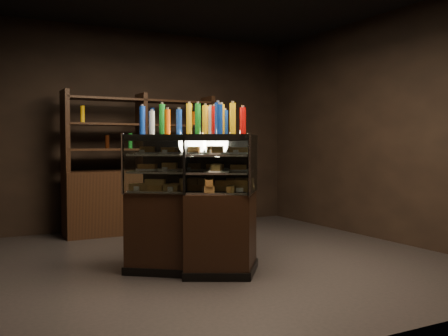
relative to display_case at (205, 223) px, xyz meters
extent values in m
plane|color=black|center=(0.26, 0.29, -0.46)|extent=(5.00, 5.00, 0.00)
cube|color=black|center=(0.26, 2.79, 1.04)|extent=(5.00, 0.02, 3.00)
cube|color=black|center=(0.26, -2.21, 1.04)|extent=(5.00, 0.02, 3.00)
cube|color=black|center=(2.76, 0.29, 1.04)|extent=(0.02, 5.00, 3.00)
cube|color=black|center=(0.16, 0.04, -0.06)|extent=(1.12, 1.37, 0.80)
cube|color=black|center=(0.16, 0.04, -0.42)|extent=(1.15, 1.41, 0.08)
cube|color=black|center=(0.16, 0.04, 0.87)|extent=(1.12, 1.37, 0.06)
cube|color=silver|center=(0.16, 0.04, 0.35)|extent=(1.05, 1.30, 0.02)
cube|color=silver|center=(0.16, 0.04, 0.54)|extent=(1.05, 1.30, 0.02)
cube|color=silver|center=(0.16, 0.04, 0.71)|extent=(1.05, 1.30, 0.02)
cube|color=white|center=(0.44, -0.11, 0.62)|extent=(0.58, 1.09, 0.57)
cylinder|color=silver|center=(0.71, 0.43, 0.62)|extent=(0.03, 0.03, 0.59)
cylinder|color=silver|center=(0.14, -0.65, 0.62)|extent=(0.03, 0.03, 0.59)
cube|color=black|center=(-0.16, -0.03, -0.06)|extent=(1.34, 1.23, 0.80)
cube|color=black|center=(-0.16, -0.03, -0.42)|extent=(1.38, 1.27, 0.08)
cube|color=black|center=(-0.16, -0.03, 0.87)|extent=(1.34, 1.23, 0.06)
cube|color=silver|center=(-0.16, -0.03, 0.35)|extent=(1.27, 1.17, 0.02)
cube|color=silver|center=(-0.16, -0.03, 0.54)|extent=(1.27, 1.17, 0.02)
cube|color=silver|center=(-0.16, -0.03, 0.71)|extent=(1.27, 1.17, 0.02)
cube|color=white|center=(-0.35, -0.28, 0.62)|extent=(0.97, 0.76, 0.57)
cylinder|color=silver|center=(0.14, -0.65, 0.62)|extent=(0.03, 0.03, 0.59)
cylinder|color=silver|center=(-0.83, 0.10, 0.62)|extent=(0.03, 0.03, 0.59)
cube|color=gold|center=(-0.06, -0.43, 0.39)|extent=(0.16, 0.20, 0.06)
cube|color=gold|center=(0.02, -0.28, 0.39)|extent=(0.16, 0.20, 0.06)
cube|color=gold|center=(0.10, -0.13, 0.39)|extent=(0.16, 0.20, 0.06)
cube|color=gold|center=(0.18, 0.02, 0.39)|extent=(0.16, 0.20, 0.06)
cube|color=gold|center=(0.26, 0.17, 0.39)|extent=(0.16, 0.20, 0.06)
cube|color=gold|center=(0.34, 0.32, 0.39)|extent=(0.16, 0.20, 0.06)
cube|color=gold|center=(0.42, 0.48, 0.39)|extent=(0.16, 0.20, 0.06)
cylinder|color=white|center=(-0.06, -0.38, 0.55)|extent=(0.24, 0.24, 0.02)
cube|color=gold|center=(-0.06, -0.38, 0.59)|extent=(0.15, 0.19, 0.05)
cylinder|color=white|center=(0.05, -0.17, 0.55)|extent=(0.24, 0.24, 0.02)
cube|color=gold|center=(0.05, -0.17, 0.59)|extent=(0.15, 0.19, 0.05)
cylinder|color=white|center=(0.16, 0.04, 0.55)|extent=(0.24, 0.24, 0.02)
cube|color=gold|center=(0.16, 0.04, 0.59)|extent=(0.15, 0.19, 0.05)
cylinder|color=white|center=(0.27, 0.24, 0.55)|extent=(0.24, 0.24, 0.02)
cube|color=gold|center=(0.27, 0.24, 0.59)|extent=(0.15, 0.19, 0.05)
cylinder|color=white|center=(0.37, 0.45, 0.55)|extent=(0.24, 0.24, 0.02)
cube|color=gold|center=(0.37, 0.45, 0.59)|extent=(0.15, 0.19, 0.05)
cylinder|color=white|center=(-0.06, -0.38, 0.72)|extent=(0.24, 0.24, 0.02)
cube|color=gold|center=(-0.06, -0.38, 0.76)|extent=(0.15, 0.19, 0.05)
cylinder|color=white|center=(0.05, -0.17, 0.72)|extent=(0.24, 0.24, 0.02)
cube|color=gold|center=(0.05, -0.17, 0.76)|extent=(0.15, 0.19, 0.05)
cylinder|color=white|center=(0.16, 0.04, 0.72)|extent=(0.24, 0.24, 0.02)
cube|color=gold|center=(0.16, 0.04, 0.76)|extent=(0.15, 0.19, 0.05)
cylinder|color=white|center=(0.27, 0.24, 0.72)|extent=(0.24, 0.24, 0.02)
cube|color=gold|center=(0.27, 0.24, 0.76)|extent=(0.15, 0.19, 0.05)
cylinder|color=white|center=(0.37, 0.45, 0.72)|extent=(0.24, 0.24, 0.02)
cube|color=gold|center=(0.37, 0.45, 0.76)|extent=(0.15, 0.19, 0.05)
cube|color=gold|center=(-0.58, 0.26, 0.39)|extent=(0.20, 0.18, 0.06)
cube|color=gold|center=(-0.45, 0.15, 0.39)|extent=(0.20, 0.18, 0.06)
cube|color=gold|center=(-0.31, 0.05, 0.39)|extent=(0.20, 0.18, 0.06)
cube|color=gold|center=(-0.18, -0.06, 0.39)|extent=(0.20, 0.18, 0.06)
cube|color=gold|center=(-0.04, -0.16, 0.39)|extent=(0.20, 0.18, 0.06)
cube|color=gold|center=(0.10, -0.27, 0.39)|extent=(0.20, 0.18, 0.06)
cube|color=gold|center=(0.23, -0.37, 0.39)|extent=(0.20, 0.18, 0.06)
cylinder|color=white|center=(-0.53, 0.25, 0.55)|extent=(0.24, 0.24, 0.02)
cube|color=gold|center=(-0.53, 0.25, 0.59)|extent=(0.19, 0.17, 0.05)
cylinder|color=white|center=(-0.34, 0.11, 0.55)|extent=(0.24, 0.24, 0.02)
cube|color=gold|center=(-0.34, 0.11, 0.59)|extent=(0.19, 0.17, 0.05)
cylinder|color=white|center=(-0.16, -0.03, 0.55)|extent=(0.24, 0.24, 0.02)
cube|color=gold|center=(-0.16, -0.03, 0.59)|extent=(0.19, 0.17, 0.05)
cylinder|color=white|center=(0.03, -0.17, 0.55)|extent=(0.24, 0.24, 0.02)
cube|color=gold|center=(0.03, -0.17, 0.59)|extent=(0.19, 0.17, 0.05)
cylinder|color=white|center=(0.21, -0.32, 0.55)|extent=(0.24, 0.24, 0.02)
cube|color=gold|center=(0.21, -0.32, 0.59)|extent=(0.19, 0.17, 0.05)
cylinder|color=white|center=(-0.53, 0.25, 0.72)|extent=(0.24, 0.24, 0.02)
cube|color=gold|center=(-0.53, 0.25, 0.76)|extent=(0.19, 0.17, 0.05)
cylinder|color=white|center=(-0.34, 0.11, 0.72)|extent=(0.24, 0.24, 0.02)
cube|color=gold|center=(-0.34, 0.11, 0.76)|extent=(0.19, 0.17, 0.05)
cylinder|color=white|center=(-0.16, -0.03, 0.72)|extent=(0.24, 0.24, 0.02)
cube|color=gold|center=(-0.16, -0.03, 0.76)|extent=(0.19, 0.17, 0.05)
cylinder|color=white|center=(0.03, -0.17, 0.72)|extent=(0.24, 0.24, 0.02)
cube|color=gold|center=(0.03, -0.17, 0.76)|extent=(0.19, 0.17, 0.05)
cylinder|color=white|center=(0.21, -0.32, 0.72)|extent=(0.24, 0.24, 0.02)
cube|color=gold|center=(0.21, -0.32, 0.76)|extent=(0.19, 0.17, 0.05)
cylinder|color=silver|center=(-0.08, -0.42, 1.04)|extent=(0.06, 0.06, 0.28)
cylinder|color=silver|center=(-0.08, -0.42, 1.19)|extent=(0.03, 0.03, 0.02)
cylinder|color=black|center=(-0.04, -0.34, 1.04)|extent=(0.06, 0.06, 0.28)
cylinder|color=silver|center=(-0.04, -0.34, 1.19)|extent=(0.03, 0.03, 0.02)
cylinder|color=#D8590A|center=(0.00, -0.25, 1.04)|extent=(0.06, 0.06, 0.28)
cylinder|color=silver|center=(0.00, -0.25, 1.19)|extent=(0.03, 0.03, 0.02)
cylinder|color=#0F38B2|center=(0.05, -0.17, 1.04)|extent=(0.06, 0.06, 0.28)
cylinder|color=silver|center=(0.05, -0.17, 1.19)|extent=(0.03, 0.03, 0.02)
cylinder|color=yellow|center=(0.09, -0.09, 1.04)|extent=(0.06, 0.06, 0.28)
cylinder|color=silver|center=(0.09, -0.09, 1.19)|extent=(0.03, 0.03, 0.02)
cylinder|color=#B20C0A|center=(0.13, -0.01, 1.04)|extent=(0.06, 0.06, 0.28)
cylinder|color=silver|center=(0.13, -0.01, 1.19)|extent=(0.03, 0.03, 0.02)
cylinder|color=#147223|center=(0.18, 0.08, 1.04)|extent=(0.06, 0.06, 0.28)
cylinder|color=silver|center=(0.18, 0.08, 1.19)|extent=(0.03, 0.03, 0.02)
cylinder|color=silver|center=(0.22, 0.16, 1.04)|extent=(0.06, 0.06, 0.28)
cylinder|color=silver|center=(0.22, 0.16, 1.19)|extent=(0.03, 0.03, 0.02)
cylinder|color=black|center=(0.27, 0.24, 1.04)|extent=(0.06, 0.06, 0.28)
cylinder|color=silver|center=(0.27, 0.24, 1.19)|extent=(0.03, 0.03, 0.02)
cylinder|color=#D8590A|center=(0.31, 0.32, 1.04)|extent=(0.06, 0.06, 0.28)
cylinder|color=silver|center=(0.31, 0.32, 1.19)|extent=(0.03, 0.03, 0.02)
cylinder|color=#0F38B2|center=(0.35, 0.41, 1.04)|extent=(0.06, 0.06, 0.28)
cylinder|color=silver|center=(0.35, 0.41, 1.19)|extent=(0.03, 0.03, 0.02)
cylinder|color=yellow|center=(0.40, 0.49, 1.04)|extent=(0.06, 0.06, 0.28)
cylinder|color=silver|center=(0.40, 0.49, 1.19)|extent=(0.03, 0.03, 0.02)
cylinder|color=silver|center=(-0.56, 0.28, 1.04)|extent=(0.06, 0.06, 0.28)
cylinder|color=silver|center=(-0.56, 0.28, 1.19)|extent=(0.03, 0.03, 0.02)
cylinder|color=black|center=(-0.49, 0.23, 1.04)|extent=(0.06, 0.06, 0.28)
cylinder|color=silver|center=(-0.49, 0.23, 1.19)|extent=(0.03, 0.03, 0.02)
cylinder|color=#D8590A|center=(-0.42, 0.17, 1.04)|extent=(0.06, 0.06, 0.28)
cylinder|color=silver|center=(-0.42, 0.17, 1.19)|extent=(0.03, 0.03, 0.02)
cylinder|color=#0F38B2|center=(-0.34, 0.11, 1.04)|extent=(0.06, 0.06, 0.28)
cylinder|color=silver|center=(-0.34, 0.11, 1.19)|extent=(0.03, 0.03, 0.02)
cylinder|color=yellow|center=(-0.27, 0.05, 1.04)|extent=(0.06, 0.06, 0.28)
cylinder|color=silver|center=(-0.27, 0.05, 1.19)|extent=(0.03, 0.03, 0.02)
cylinder|color=#B20C0A|center=(-0.19, 0.00, 1.04)|extent=(0.06, 0.06, 0.28)
cylinder|color=silver|center=(-0.19, 0.00, 1.19)|extent=(0.03, 0.03, 0.02)
cylinder|color=#147223|center=(-0.12, -0.06, 1.04)|extent=(0.06, 0.06, 0.28)
cylinder|color=silver|center=(-0.12, -0.06, 1.19)|extent=(0.03, 0.03, 0.02)
cylinder|color=silver|center=(-0.05, -0.12, 1.04)|extent=(0.06, 0.06, 0.28)
cylinder|color=silver|center=(-0.05, -0.12, 1.19)|extent=(0.03, 0.03, 0.02)
cylinder|color=black|center=(0.03, -0.18, 1.04)|extent=(0.06, 0.06, 0.28)
cylinder|color=silver|center=(0.03, -0.18, 1.19)|extent=(0.03, 0.03, 0.02)
cylinder|color=#D8590A|center=(0.10, -0.23, 1.04)|extent=(0.06, 0.06, 0.28)
cylinder|color=silver|center=(0.10, -0.23, 1.19)|extent=(0.03, 0.03, 0.02)
cylinder|color=#0F38B2|center=(0.18, -0.29, 1.04)|extent=(0.06, 0.06, 0.28)
cylinder|color=silver|center=(0.18, -0.29, 1.19)|extent=(0.03, 0.03, 0.02)
cylinder|color=yellow|center=(0.25, -0.35, 1.04)|extent=(0.06, 0.06, 0.28)
cylinder|color=silver|center=(0.25, -0.35, 1.19)|extent=(0.03, 0.03, 0.02)
cylinder|color=black|center=(0.87, 1.57, -0.37)|extent=(0.24, 0.24, 0.18)
cone|color=#1B611F|center=(0.87, 1.57, -0.03)|extent=(0.36, 0.36, 0.50)
cone|color=#1B611F|center=(0.87, 1.57, 0.14)|extent=(0.28, 0.28, 0.35)
cube|color=black|center=(0.11, 2.34, -0.01)|extent=(2.21, 0.45, 0.90)
cube|color=black|center=(-0.96, 2.33, 0.99)|extent=(0.07, 0.38, 1.10)
cube|color=black|center=(0.11, 2.34, 0.99)|extent=(0.07, 0.38, 1.10)
cube|color=black|center=(1.18, 2.36, 0.99)|extent=(0.07, 0.38, 1.10)
cube|color=black|center=(0.11, 2.34, 0.74)|extent=(2.16, 0.41, 0.03)
cube|color=black|center=(0.11, 2.34, 1.09)|extent=(2.16, 0.41, 0.03)
cube|color=black|center=(0.11, 2.34, 1.44)|extent=(2.16, 0.41, 0.03)
cylinder|color=silver|center=(-0.73, 2.33, 0.86)|extent=(0.06, 0.06, 0.22)
cylinder|color=black|center=(-0.39, 2.34, 0.86)|extent=(0.06, 0.06, 0.22)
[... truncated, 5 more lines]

